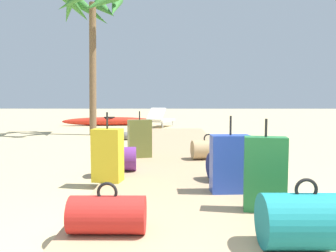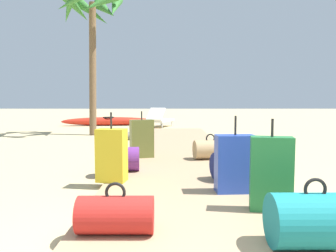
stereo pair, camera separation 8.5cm
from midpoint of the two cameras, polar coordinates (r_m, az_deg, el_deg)
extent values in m
plane|color=tan|center=(5.66, 1.16, -6.86)|extent=(60.00, 60.00, 0.00)
cube|color=tan|center=(6.66, 0.95, -4.75)|extent=(1.97, 10.20, 0.08)
cube|color=olive|center=(6.00, -5.13, -2.15)|extent=(0.45, 0.32, 0.68)
cylinder|color=black|center=(5.97, -5.16, 1.80)|extent=(0.02, 0.02, 0.15)
cube|color=gold|center=(4.33, -10.39, -4.93)|extent=(0.40, 0.29, 0.67)
cylinder|color=black|center=(4.28, -10.47, 0.92)|extent=(0.02, 0.02, 0.21)
cylinder|color=tan|center=(5.89, 6.58, -4.00)|extent=(0.61, 0.42, 0.33)
torus|color=black|center=(5.86, 6.60, -2.11)|extent=(0.17, 0.05, 0.16)
cube|color=#2847B7|center=(3.86, 10.48, -6.32)|extent=(0.44, 0.25, 0.65)
cylinder|color=black|center=(3.80, 10.58, 0.10)|extent=(0.02, 0.02, 0.22)
cube|color=#237538|center=(3.31, 16.25, -7.83)|extent=(0.41, 0.24, 0.70)
cylinder|color=black|center=(3.24, 16.44, -0.28)|extent=(0.02, 0.02, 0.17)
cylinder|color=red|center=(2.75, -10.05, -14.71)|extent=(0.60, 0.30, 0.30)
torus|color=black|center=(2.70, -10.11, -11.12)|extent=(0.16, 0.02, 0.16)
cylinder|color=navy|center=(4.48, 10.10, -6.65)|extent=(0.57, 0.48, 0.36)
torus|color=black|center=(4.44, 10.14, -3.98)|extent=(0.16, 0.07, 0.16)
cylinder|color=#197A7F|center=(2.65, 22.57, -14.67)|extent=(0.62, 0.40, 0.39)
torus|color=black|center=(2.59, 22.74, -9.91)|extent=(0.16, 0.03, 0.16)
cylinder|color=#6B2D84|center=(4.96, -8.80, -5.60)|extent=(0.57, 0.40, 0.35)
torus|color=black|center=(4.92, -8.83, -3.25)|extent=(0.17, 0.04, 0.16)
cylinder|color=brown|center=(10.71, -13.19, 9.47)|extent=(0.21, 0.47, 4.08)
cone|color=#387A33|center=(10.90, -9.54, 19.41)|extent=(0.38, 1.39, 1.07)
cone|color=#387A33|center=(11.29, -10.99, 18.90)|extent=(1.00, 1.02, 0.86)
cone|color=#387A33|center=(11.60, -13.32, 18.39)|extent=(1.23, 0.60, 0.98)
cone|color=#387A33|center=(11.38, -15.76, 18.79)|extent=(0.83, 1.22, 0.86)
cone|color=#387A33|center=(10.84, -16.92, 19.20)|extent=(0.95, 1.27, 1.10)
cone|color=#387A33|center=(10.52, -11.94, 20.00)|extent=(1.16, 1.02, 0.90)
cube|color=white|center=(13.22, -1.52, 0.96)|extent=(1.04, 1.52, 0.08)
cube|color=white|center=(12.65, -2.50, 2.06)|extent=(0.74, 0.70, 0.47)
cylinder|color=silver|center=(13.83, -1.60, 0.51)|extent=(0.04, 0.04, 0.22)
cylinder|color=silver|center=(13.67, 0.27, 0.46)|extent=(0.04, 0.04, 0.22)
cylinder|color=silver|center=(12.80, -3.43, 0.16)|extent=(0.04, 0.04, 0.22)
cylinder|color=silver|center=(12.62, -1.42, 0.10)|extent=(0.04, 0.04, 0.22)
ellipsoid|color=red|center=(14.13, -10.47, 0.80)|extent=(3.91, 1.01, 0.35)
torus|color=black|center=(14.12, -10.48, 1.44)|extent=(0.55, 0.55, 0.05)
ellipsoid|color=slate|center=(9.22, -7.46, -1.66)|extent=(0.44, 0.45, 0.23)
ellipsoid|color=slate|center=(6.42, 14.41, -4.71)|extent=(0.31, 0.28, 0.20)
camera|label=1|loc=(0.04, 89.66, 0.03)|focal=35.71mm
camera|label=2|loc=(0.04, -90.34, -0.03)|focal=35.71mm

